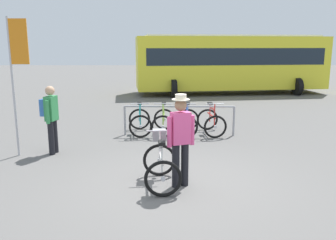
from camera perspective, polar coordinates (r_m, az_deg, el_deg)
The scene contains 11 objects.
ground_plane at distance 6.84m, azimuth 1.41°, elevation -10.16°, with size 80.00×80.00×0.00m, color #605E5B.
bike_rack_rail at distance 10.21m, azimuth 1.55°, elevation 1.16°, with size 3.21×0.13×0.88m.
racked_bike_teal at distance 10.50m, azimuth -4.78°, elevation -0.23°, with size 0.77×1.16×0.97m.
racked_bike_lime at distance 10.45m, azimuth -0.96°, elevation -0.24°, with size 0.69×1.13×0.98m.
racked_bike_blue at distance 10.45m, azimuth 2.87°, elevation -0.26°, with size 0.78×1.17×0.97m.
racked_bike_red at distance 10.50m, azimuth 6.70°, elevation -0.27°, with size 0.78×1.17×0.97m.
featured_bicycle at distance 6.68m, azimuth -1.41°, elevation -6.65°, with size 0.75×1.21×0.97m.
person_with_featured_bike at distance 6.44m, azimuth 1.77°, elevation -2.71°, with size 0.50×0.32×1.72m.
pedestrian_with_backpack at distance 8.88m, azimuth -18.57°, elevation 0.69°, with size 0.37×0.52×1.64m.
bus_distant at distance 19.50m, azimuth 9.75°, elevation 9.34°, with size 10.24×4.25×3.08m.
banner_flag at distance 8.79m, azimuth -23.42°, elevation 8.73°, with size 0.45×0.05×3.20m.
Camera 1 is at (-0.19, -6.34, 2.58)m, focal length 37.95 mm.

